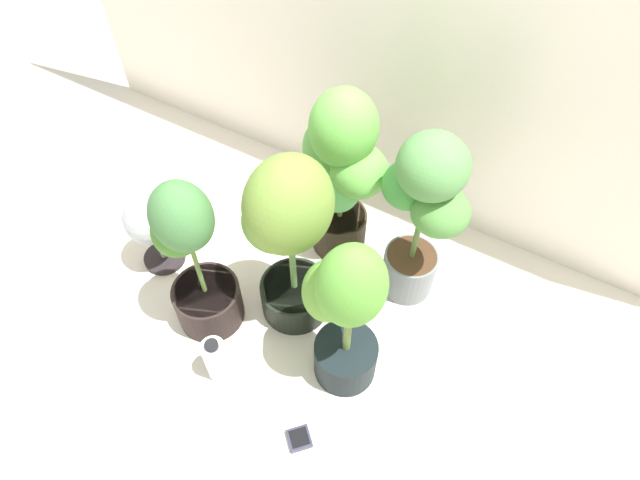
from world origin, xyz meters
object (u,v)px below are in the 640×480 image
Objects in this scene: potted_plant_back_center at (342,168)px; floor_fan at (151,222)px; potted_plant_back_right at (422,210)px; potted_plant_front_left at (193,259)px; potted_plant_front_right at (344,312)px; hygrometer_box at (299,439)px; nutrient_bottle at (216,359)px; potted_plant_center at (287,231)px.

potted_plant_back_center reaches higher than floor_fan.
potted_plant_back_right is 1.09× the size of potted_plant_front_left.
potted_plant_front_left is at bearing -116.22° from potted_plant_back_center.
potted_plant_front_right is 0.91× the size of potted_plant_back_center.
potted_plant_front_right is at bearing 6.22° from potted_plant_front_left.
hygrometer_box is (0.01, -0.32, -0.40)m from potted_plant_front_right.
floor_fan is at bearing 160.48° from potted_plant_front_left.
potted_plant_front_left reaches higher than potted_plant_front_right.
potted_plant_back_right is 1.00× the size of potted_plant_back_center.
hygrometer_box is at bearing -23.84° from potted_plant_front_left.
potted_plant_back_right is at bearing 39.44° from potted_plant_front_left.
potted_plant_back_center is at bearing -53.48° from floor_fan.
hygrometer_box is 0.41m from nutrient_bottle.
nutrient_bottle is at bearing -101.52° from potted_plant_center.
potted_plant_center reaches higher than potted_plant_front_left.
potted_plant_back_right reaches higher than floor_fan.
nutrient_bottle is (-0.09, -0.77, -0.37)m from potted_plant_back_center.
potted_plant_center is 0.99× the size of potted_plant_back_right.
hygrometer_box is (-0.06, -0.79, -0.47)m from potted_plant_back_right.
potted_plant_front_right reaches higher than nutrient_bottle.
potted_plant_back_center is at bearing 83.12° from nutrient_bottle.
hygrometer_box is 1.03m from floor_fan.
potted_plant_front_right reaches higher than floor_fan.
nutrient_bottle is (-0.40, 0.07, 0.10)m from hygrometer_box.
nutrient_bottle is at bearing -120.31° from floor_fan.
potted_plant_front_right is 0.93m from floor_fan.
potted_plant_center is 1.09× the size of potted_plant_front_right.
potted_plant_front_left is at bearing -140.56° from potted_plant_back_right.
floor_fan reaches higher than hygrometer_box.
potted_plant_back_right is 2.14× the size of floor_fan.
potted_plant_back_center reaches higher than potted_plant_center.
potted_plant_back_center is (-0.36, 0.05, -0.01)m from potted_plant_back_right.
potted_plant_front_right is 1.94× the size of floor_fan.
potted_plant_front_right is 0.60m from potted_plant_back_center.
potted_plant_center is 0.99× the size of potted_plant_back_center.
potted_plant_front_left is at bearing -142.89° from potted_plant_center.
potted_plant_front_right is at bearing -25.35° from potted_plant_center.
floor_fan is (-0.98, -0.41, -0.23)m from potted_plant_back_right.
nutrient_bottle is at bearing -96.88° from potted_plant_back_center.
potted_plant_front_right is 0.58m from potted_plant_front_left.
potted_plant_back_center is 0.86m from nutrient_bottle.
hygrometer_box is at bearing -70.22° from potted_plant_back_center.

